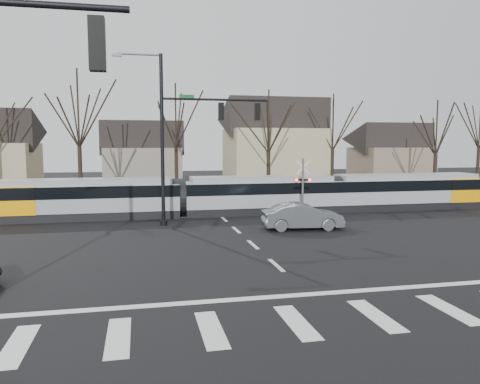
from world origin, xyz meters
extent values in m
plane|color=black|center=(0.00, 0.00, 0.00)|extent=(140.00, 140.00, 0.00)
cube|color=#38331E|center=(0.00, 32.00, 0.01)|extent=(140.00, 28.00, 0.01)
cube|color=silver|center=(-8.40, -4.00, 0.01)|extent=(0.60, 2.60, 0.01)
cube|color=silver|center=(-6.00, -4.00, 0.01)|extent=(0.60, 2.60, 0.01)
cube|color=silver|center=(-3.60, -4.00, 0.01)|extent=(0.60, 2.60, 0.01)
cube|color=silver|center=(-1.20, -4.00, 0.01)|extent=(0.60, 2.60, 0.01)
cube|color=silver|center=(1.20, -4.00, 0.01)|extent=(0.60, 2.60, 0.01)
cube|color=silver|center=(3.60, -4.00, 0.01)|extent=(0.60, 2.60, 0.01)
cube|color=silver|center=(0.00, -1.80, 0.01)|extent=(28.00, 0.35, 0.01)
cube|color=silver|center=(0.00, 2.00, 0.01)|extent=(0.18, 2.00, 0.01)
cube|color=silver|center=(0.00, 6.00, 0.01)|extent=(0.18, 2.00, 0.01)
cube|color=silver|center=(0.00, 10.00, 0.01)|extent=(0.18, 2.00, 0.01)
cube|color=silver|center=(0.00, 14.00, 0.01)|extent=(0.18, 2.00, 0.01)
cube|color=silver|center=(0.00, 18.00, 0.01)|extent=(0.18, 2.00, 0.01)
cube|color=silver|center=(0.00, 22.00, 0.01)|extent=(0.18, 2.00, 0.01)
cube|color=silver|center=(0.00, 26.00, 0.01)|extent=(0.18, 2.00, 0.01)
cube|color=silver|center=(0.00, 30.00, 0.01)|extent=(0.18, 2.00, 0.01)
cube|color=#59595E|center=(0.00, 15.10, 0.03)|extent=(90.00, 0.12, 0.06)
cube|color=#59595E|center=(0.00, 16.50, 0.03)|extent=(90.00, 0.12, 0.06)
cube|color=gray|center=(-8.70, 16.00, 1.32)|extent=(11.79, 2.54, 2.65)
cube|color=black|center=(-8.70, 16.00, 1.86)|extent=(11.81, 2.58, 0.77)
cube|color=#FFA607|center=(-13.15, 16.00, 1.41)|extent=(2.90, 2.59, 1.77)
cube|color=gray|center=(3.09, 16.00, 1.32)|extent=(10.88, 2.54, 2.65)
cube|color=black|center=(3.09, 16.00, 1.86)|extent=(10.90, 2.58, 0.77)
cube|color=gray|center=(14.43, 16.00, 1.32)|extent=(11.79, 2.54, 2.65)
cube|color=black|center=(14.43, 16.00, 1.86)|extent=(11.81, 2.58, 0.77)
cube|color=#FFA607|center=(18.87, 16.00, 1.41)|extent=(2.90, 2.59, 1.77)
imported|color=#4E5155|center=(3.78, 9.40, 0.76)|extent=(2.51, 4.94, 1.52)
cube|color=black|center=(-6.15, -6.00, 6.90)|extent=(0.32, 0.32, 1.05)
sphere|color=#FF0C07|center=(-6.15, -6.00, 7.23)|extent=(0.22, 0.22, 0.22)
cylinder|color=black|center=(-4.00, 12.50, 5.10)|extent=(0.22, 0.22, 10.20)
cylinder|color=black|center=(-4.00, 12.50, 0.15)|extent=(0.44, 0.44, 0.30)
cylinder|color=black|center=(-0.75, 12.50, 7.60)|extent=(6.50, 0.14, 0.14)
cube|color=#0C5926|center=(-2.50, 12.50, 7.75)|extent=(0.90, 0.03, 0.22)
cube|color=black|center=(-0.42, 12.50, 6.90)|extent=(0.32, 0.32, 1.05)
sphere|color=#FF0C07|center=(-0.42, 12.50, 7.23)|extent=(0.22, 0.22, 0.22)
cube|color=black|center=(1.85, 12.50, 6.90)|extent=(0.32, 0.32, 1.05)
sphere|color=#FF0C07|center=(1.85, 12.50, 7.23)|extent=(0.22, 0.22, 0.22)
cube|color=#59595B|center=(-6.50, 12.50, 10.02)|extent=(0.55, 0.22, 0.14)
cylinder|color=#59595B|center=(5.00, 12.80, 2.00)|extent=(0.14, 0.14, 4.00)
cylinder|color=#59595B|center=(5.00, 12.80, 0.10)|extent=(0.36, 0.36, 0.20)
cube|color=silver|center=(5.00, 12.80, 3.40)|extent=(0.95, 0.04, 0.95)
cube|color=silver|center=(5.00, 12.80, 3.40)|extent=(0.95, 0.04, 0.95)
cube|color=black|center=(5.00, 12.80, 2.60)|extent=(1.00, 0.10, 0.12)
sphere|color=#FF0C07|center=(4.55, 12.72, 2.60)|extent=(0.18, 0.18, 0.18)
sphere|color=#FF0C07|center=(5.45, 12.72, 2.60)|extent=(0.18, 0.18, 0.18)
cube|color=slate|center=(-5.00, 36.00, 2.25)|extent=(8.00, 7.00, 4.50)
cube|color=tan|center=(9.00, 33.00, 3.25)|extent=(10.00, 8.00, 6.50)
cube|color=#6E6151|center=(24.00, 35.00, 2.25)|extent=(8.00, 7.00, 4.50)
camera|label=1|loc=(-5.39, -15.92, 4.93)|focal=35.00mm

